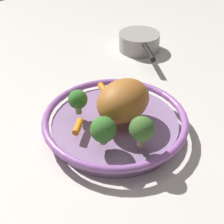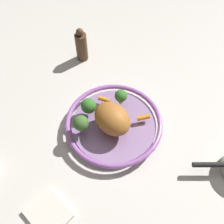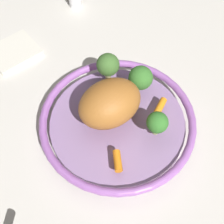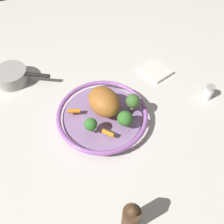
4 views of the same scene
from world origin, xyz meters
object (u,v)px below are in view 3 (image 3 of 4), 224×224
(broccoli_floret_edge, at_px, (157,123))
(broccoli_floret_mid, at_px, (108,65))
(broccoli_floret_large, at_px, (141,78))
(serving_bowl, at_px, (117,123))
(roast_chicken_piece, at_px, (110,103))
(baby_carrot_near_rim, at_px, (160,107))
(baby_carrot_back, at_px, (118,161))
(dish_towel, at_px, (14,52))

(broccoli_floret_edge, xyz_separation_m, broccoli_floret_mid, (0.04, -0.17, 0.01))
(broccoli_floret_mid, bearing_deg, broccoli_floret_large, 134.87)
(serving_bowl, height_order, broccoli_floret_mid, broccoli_floret_mid)
(roast_chicken_piece, xyz_separation_m, broccoli_floret_mid, (-0.03, -0.10, -0.00))
(broccoli_floret_large, bearing_deg, serving_bowl, 35.69)
(roast_chicken_piece, height_order, broccoli_floret_edge, roast_chicken_piece)
(baby_carrot_near_rim, height_order, baby_carrot_back, baby_carrot_back)
(baby_carrot_near_rim, xyz_separation_m, dish_towel, (0.25, -0.32, -0.05))
(serving_bowl, height_order, dish_towel, serving_bowl)
(broccoli_floret_mid, xyz_separation_m, dish_towel, (0.18, -0.20, -0.08))
(baby_carrot_near_rim, height_order, broccoli_floret_edge, broccoli_floret_edge)
(baby_carrot_near_rim, xyz_separation_m, baby_carrot_back, (0.13, 0.08, 0.00))
(broccoli_floret_mid, bearing_deg, baby_carrot_back, 72.91)
(roast_chicken_piece, relative_size, dish_towel, 1.12)
(serving_bowl, height_order, baby_carrot_near_rim, baby_carrot_near_rim)
(baby_carrot_back, height_order, broccoli_floret_large, broccoli_floret_large)
(baby_carrot_back, bearing_deg, baby_carrot_near_rim, -148.65)
(broccoli_floret_large, bearing_deg, roast_chicken_piece, 25.16)
(broccoli_floret_large, relative_size, dish_towel, 0.51)
(baby_carrot_back, xyz_separation_m, broccoli_floret_large, (-0.12, -0.15, 0.03))
(dish_towel, bearing_deg, roast_chicken_piece, 116.53)
(baby_carrot_back, height_order, broccoli_floret_mid, broccoli_floret_mid)
(serving_bowl, height_order, broccoli_floret_large, broccoli_floret_large)
(broccoli_floret_large, bearing_deg, broccoli_floret_mid, -45.13)
(broccoli_floret_mid, xyz_separation_m, broccoli_floret_large, (-0.05, 0.05, -0.01))
(baby_carrot_back, bearing_deg, broccoli_floret_edge, -161.34)
(serving_bowl, distance_m, roast_chicken_piece, 0.07)
(baby_carrot_back, bearing_deg, serving_bowl, -113.05)
(broccoli_floret_mid, height_order, dish_towel, broccoli_floret_mid)
(baby_carrot_near_rim, bearing_deg, dish_towel, -51.95)
(serving_bowl, bearing_deg, baby_carrot_back, 66.95)
(roast_chicken_piece, xyz_separation_m, broccoli_floret_large, (-0.09, -0.04, -0.01))
(baby_carrot_back, distance_m, broccoli_floret_mid, 0.21)
(baby_carrot_near_rim, bearing_deg, serving_bowl, -7.91)
(baby_carrot_back, relative_size, broccoli_floret_mid, 0.62)
(serving_bowl, relative_size, broccoli_floret_large, 5.43)
(roast_chicken_piece, relative_size, broccoli_floret_large, 2.18)
(serving_bowl, xyz_separation_m, broccoli_floret_large, (-0.08, -0.05, 0.06))
(serving_bowl, distance_m, dish_towel, 0.35)
(serving_bowl, height_order, roast_chicken_piece, roast_chicken_piece)
(roast_chicken_piece, distance_m, baby_carrot_near_rim, 0.11)
(serving_bowl, bearing_deg, broccoli_floret_large, -144.31)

